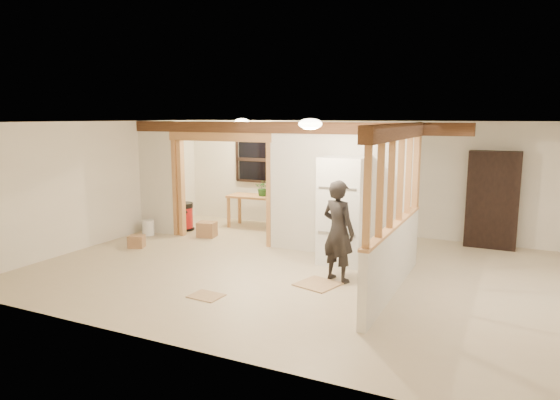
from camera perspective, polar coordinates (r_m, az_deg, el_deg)
The scene contains 28 objects.
floor at distance 8.59m, azimuth 2.71°, elevation -8.08°, with size 9.00×6.50×0.01m, color #C0AE8F.
ceiling at distance 8.19m, azimuth 2.85°, elevation 8.88°, with size 9.00×6.50×0.01m, color white.
wall_back at distance 11.33m, azimuth 9.19°, elevation 2.60°, with size 9.00×0.01×2.50m, color silver.
wall_front at distance 5.51m, azimuth -10.53°, elevation -4.71°, with size 9.00×0.01×2.50m, color silver.
wall_left at distance 10.85m, azimuth -19.71°, elevation 1.86°, with size 0.01×6.50×2.50m, color silver.
partition_left_stub at distance 11.42m, azimuth -13.84°, elevation 2.50°, with size 0.90×0.12×2.50m, color silver.
partition_center at distance 9.34m, azimuth 6.78°, elevation 1.20°, with size 2.80×0.12×2.50m, color silver.
doorway_frame at distance 10.48m, azimuth -6.81°, elevation 1.27°, with size 2.46×0.14×2.20m, color tan.
header_beam_back at distance 9.69m, azimuth 0.12°, elevation 8.28°, with size 7.00×0.18×0.22m, color #55331D.
header_beam_right at distance 7.32m, azimuth 13.32°, elevation 7.63°, with size 0.18×3.30×0.22m, color #55331D.
pony_wall at distance 7.61m, azimuth 12.78°, elevation -6.66°, with size 0.12×3.20×1.00m, color silver.
stud_partition at distance 7.38m, azimuth 13.11°, elevation 2.03°, with size 0.14×3.20×1.32m, color tan.
window_back at distance 12.22m, azimuth -2.69°, elevation 4.62°, with size 1.12×0.10×1.10m, color black.
ceiling_dome_main at distance 7.61m, azimuth 3.48°, elevation 8.68°, with size 0.36×0.36×0.16m, color #FFEABF.
ceiling_dome_util at distance 11.37m, azimuth -4.38°, elevation 8.93°, with size 0.32×0.32×0.14m, color #FFEABF.
hanging_bulb at distance 10.52m, azimuth -3.90°, elevation 7.26°, with size 0.07×0.07×0.07m, color #FFD88C.
refrigerator at distance 8.90m, azimuth 7.33°, elevation -1.19°, with size 0.78×0.76×1.90m, color silver.
woman at distance 7.91m, azimuth 6.68°, elevation -3.54°, with size 0.59×0.39×1.62m, color black.
work_table at distance 11.75m, azimuth -2.91°, elevation -1.31°, with size 1.22×0.61×0.77m, color tan.
potted_plant at distance 11.56m, azimuth -1.96°, elevation 1.40°, with size 0.34×0.29×0.38m, color #305C22.
shop_vac at distance 11.68m, azimuth -11.00°, elevation -1.85°, with size 0.50×0.50×0.65m, color maroon.
bookshelf at distance 10.70m, azimuth 23.11°, elevation 0.01°, with size 0.96×0.32×1.93m, color black.
bucket at distance 11.40m, azimuth -14.83°, elevation -3.07°, with size 0.27×0.27×0.34m, color white.
box_util_a at distance 10.99m, azimuth -8.35°, elevation -3.34°, with size 0.38×0.33×0.33m, color #9A6E4A.
box_util_b at distance 11.69m, azimuth -12.49°, elevation -2.83°, with size 0.29×0.29×0.27m, color #9A6E4A.
box_front at distance 10.40m, azimuth -16.07°, elevation -4.59°, with size 0.30×0.24×0.24m, color #9A6E4A.
floor_panel_near at distance 7.90m, azimuth 4.34°, elevation -9.57°, with size 0.58×0.58×0.02m, color tan.
floor_panel_far at distance 7.48m, azimuth -8.44°, elevation -10.79°, with size 0.47×0.37×0.01m, color tan.
Camera 1 is at (3.17, -7.55, 2.59)m, focal length 32.00 mm.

